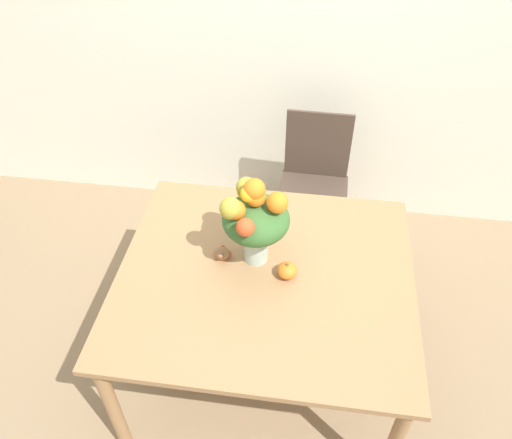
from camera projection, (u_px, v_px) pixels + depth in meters
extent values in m
plane|color=#8E7556|center=(264.00, 362.00, 2.73)|extent=(12.00, 12.00, 0.00)
cube|color=silver|center=(297.00, 18.00, 2.84)|extent=(8.00, 0.06, 2.70)
cube|color=#9E754C|center=(265.00, 276.00, 2.24)|extent=(1.32, 1.17, 0.03)
cylinder|color=#9E754C|center=(113.00, 408.00, 2.17)|extent=(0.06, 0.06, 0.71)
cylinder|color=#9E754C|center=(174.00, 239.00, 2.94)|extent=(0.06, 0.06, 0.71)
cylinder|color=#9E754C|center=(381.00, 260.00, 2.81)|extent=(0.06, 0.06, 0.71)
cylinder|color=#B2CCBC|center=(256.00, 244.00, 2.24)|extent=(0.11, 0.11, 0.18)
cylinder|color=silver|center=(256.00, 250.00, 2.27)|extent=(0.10, 0.10, 0.10)
cylinder|color=#38662D|center=(261.00, 238.00, 2.21)|extent=(0.01, 0.01, 0.24)
cylinder|color=#38662D|center=(258.00, 235.00, 2.23)|extent=(0.01, 0.01, 0.24)
cylinder|color=#38662D|center=(252.00, 235.00, 2.23)|extent=(0.01, 0.01, 0.24)
cylinder|color=#38662D|center=(252.00, 239.00, 2.21)|extent=(0.01, 0.01, 0.24)
cylinder|color=#38662D|center=(257.00, 241.00, 2.20)|extent=(0.01, 0.01, 0.24)
ellipsoid|color=#38662D|center=(256.00, 220.00, 2.14)|extent=(0.29, 0.29, 0.18)
sphere|color=#D64C23|center=(245.00, 227.00, 1.99)|extent=(0.08, 0.08, 0.08)
sphere|color=orange|center=(236.00, 210.00, 2.03)|extent=(0.08, 0.08, 0.08)
sphere|color=yellow|center=(249.00, 194.00, 2.04)|extent=(0.08, 0.08, 0.08)
sphere|color=yellow|center=(248.00, 191.00, 2.15)|extent=(0.10, 0.10, 0.10)
sphere|color=orange|center=(256.00, 197.00, 2.05)|extent=(0.08, 0.08, 0.08)
sphere|color=orange|center=(254.00, 189.00, 2.03)|extent=(0.09, 0.09, 0.09)
sphere|color=#AD9E33|center=(246.00, 187.00, 2.13)|extent=(0.09, 0.09, 0.09)
sphere|color=#AD9E33|center=(230.00, 208.00, 2.02)|extent=(0.09, 0.09, 0.09)
sphere|color=orange|center=(277.00, 203.00, 2.03)|extent=(0.09, 0.09, 0.09)
ellipsoid|color=orange|center=(287.00, 271.00, 2.20)|extent=(0.09, 0.09, 0.07)
cylinder|color=brown|center=(287.00, 265.00, 2.17)|extent=(0.01, 0.01, 0.02)
ellipsoid|color=#936642|center=(222.00, 253.00, 2.28)|extent=(0.08, 0.06, 0.06)
cone|color=#C64C23|center=(223.00, 250.00, 2.30)|extent=(0.08, 0.08, 0.07)
sphere|color=#936642|center=(220.00, 255.00, 2.24)|extent=(0.03, 0.03, 0.03)
cube|color=#47382D|center=(313.00, 195.00, 3.06)|extent=(0.43, 0.43, 0.02)
cylinder|color=#47382D|center=(280.00, 238.00, 3.12)|extent=(0.04, 0.04, 0.46)
cylinder|color=#47382D|center=(335.00, 245.00, 3.08)|extent=(0.04, 0.04, 0.46)
cylinder|color=#47382D|center=(287.00, 203.00, 3.36)|extent=(0.04, 0.04, 0.46)
cylinder|color=#47382D|center=(337.00, 209.00, 3.33)|extent=(0.04, 0.04, 0.46)
cube|color=#47382D|center=(318.00, 145.00, 3.05)|extent=(0.40, 0.03, 0.45)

